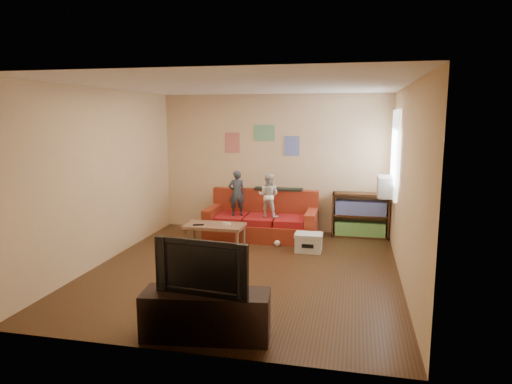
% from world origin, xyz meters
% --- Properties ---
extents(room_shell, '(4.52, 5.02, 2.72)m').
position_xyz_m(room_shell, '(0.00, 0.00, 1.35)').
color(room_shell, '#452B16').
rests_on(room_shell, ground).
extents(sofa, '(2.06, 0.95, 0.91)m').
position_xyz_m(sofa, '(-0.11, 1.89, 0.30)').
color(sofa, maroon).
rests_on(sofa, ground).
extents(child_a, '(0.36, 0.31, 0.85)m').
position_xyz_m(child_a, '(-0.57, 1.72, 0.86)').
color(child_a, '#303740').
rests_on(child_a, sofa).
extents(child_b, '(0.43, 0.35, 0.81)m').
position_xyz_m(child_b, '(0.03, 1.72, 0.84)').
color(child_b, silver).
rests_on(child_b, sofa).
extents(coffee_table, '(1.00, 0.55, 0.45)m').
position_xyz_m(coffee_table, '(-0.74, 0.87, 0.39)').
color(coffee_table, brown).
rests_on(coffee_table, ground).
extents(remote, '(0.19, 0.11, 0.02)m').
position_xyz_m(remote, '(-0.99, 0.75, 0.46)').
color(remote, black).
rests_on(remote, coffee_table).
extents(game_controller, '(0.15, 0.09, 0.03)m').
position_xyz_m(game_controller, '(-0.54, 0.92, 0.47)').
color(game_controller, white).
rests_on(game_controller, coffee_table).
extents(bookshelf, '(1.06, 0.32, 0.85)m').
position_xyz_m(bookshelf, '(1.70, 2.30, 0.38)').
color(bookshelf, '#452814').
rests_on(bookshelf, ground).
extents(window, '(0.04, 1.08, 1.48)m').
position_xyz_m(window, '(2.22, 1.65, 1.64)').
color(window, white).
rests_on(window, room_shell).
extents(ac_unit, '(0.28, 0.55, 0.35)m').
position_xyz_m(ac_unit, '(2.10, 1.65, 1.08)').
color(ac_unit, '#B7B2A3').
rests_on(ac_unit, window).
extents(artwork_left, '(0.30, 0.01, 0.40)m').
position_xyz_m(artwork_left, '(-0.85, 2.48, 1.75)').
color(artwork_left, '#D87266').
rests_on(artwork_left, room_shell).
extents(artwork_center, '(0.42, 0.01, 0.32)m').
position_xyz_m(artwork_center, '(-0.20, 2.48, 1.95)').
color(artwork_center, '#72B27F').
rests_on(artwork_center, room_shell).
extents(artwork_right, '(0.30, 0.01, 0.38)m').
position_xyz_m(artwork_right, '(0.35, 2.48, 1.70)').
color(artwork_right, '#727FCC').
rests_on(artwork_right, room_shell).
extents(file_box, '(0.46, 0.35, 0.32)m').
position_xyz_m(file_box, '(0.84, 1.12, 0.16)').
color(file_box, silver).
rests_on(file_box, ground).
extents(tv_stand, '(1.36, 0.60, 0.49)m').
position_xyz_m(tv_stand, '(0.11, -2.15, 0.25)').
color(tv_stand, black).
rests_on(tv_stand, ground).
extents(television, '(1.01, 0.25, 0.58)m').
position_xyz_m(television, '(0.11, -2.15, 0.78)').
color(television, black).
rests_on(television, tv_stand).
extents(tissue, '(0.11, 0.11, 0.11)m').
position_xyz_m(tissue, '(0.27, 1.32, 0.05)').
color(tissue, white).
rests_on(tissue, ground).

